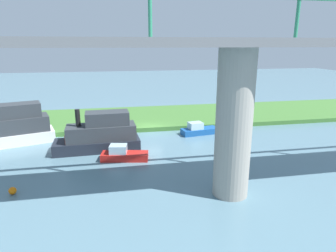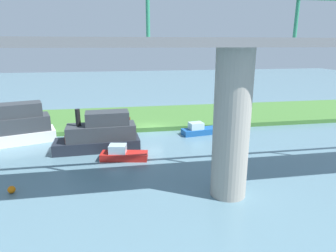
# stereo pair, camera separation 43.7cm
# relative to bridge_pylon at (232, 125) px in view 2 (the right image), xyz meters

# --- Properties ---
(ground_plane) EXTENTS (160.00, 160.00, 0.00)m
(ground_plane) POSITION_rel_bridge_pylon_xyz_m (3.22, -15.30, -4.73)
(ground_plane) COLOR slate
(grassy_bank) EXTENTS (80.00, 12.00, 0.50)m
(grassy_bank) POSITION_rel_bridge_pylon_xyz_m (3.22, -21.30, -4.48)
(grassy_bank) COLOR #427533
(grassy_bank) RESTS_ON ground
(bridge_pylon) EXTENTS (2.30, 2.30, 9.47)m
(bridge_pylon) POSITION_rel_bridge_pylon_xyz_m (0.00, 0.00, 0.00)
(bridge_pylon) COLOR #9E998E
(bridge_pylon) RESTS_ON ground
(bridge_span) EXTENTS (68.95, 4.30, 3.25)m
(bridge_span) POSITION_rel_bridge_pylon_xyz_m (-0.00, -0.02, 5.23)
(bridge_span) COLOR slate
(bridge_span) RESTS_ON bridge_pylon
(person_on_bank) EXTENTS (0.51, 0.51, 1.39)m
(person_on_bank) POSITION_rel_bridge_pylon_xyz_m (6.39, -18.46, -3.53)
(person_on_bank) COLOR #2D334C
(person_on_bank) RESTS_ON grassy_bank
(mooring_post) EXTENTS (0.20, 0.20, 0.86)m
(mooring_post) POSITION_rel_bridge_pylon_xyz_m (5.58, -17.21, -3.81)
(mooring_post) COLOR brown
(mooring_post) RESTS_ON grassy_bank
(houseboat_blue) EXTENTS (7.92, 2.92, 4.00)m
(houseboat_blue) POSITION_rel_bridge_pylon_xyz_m (8.68, -10.31, -3.25)
(houseboat_blue) COLOR #1E232D
(houseboat_blue) RESTS_ON ground
(motorboat_red) EXTENTS (4.17, 2.11, 1.33)m
(motorboat_red) POSITION_rel_bridge_pylon_xyz_m (6.70, -7.42, -4.26)
(motorboat_red) COLOR red
(motorboat_red) RESTS_ON ground
(motorboat_white) EXTENTS (4.29, 2.09, 1.37)m
(motorboat_white) POSITION_rel_bridge_pylon_xyz_m (-1.86, -13.48, -4.24)
(motorboat_white) COLOR #195199
(motorboat_white) RESTS_ON ground
(skiff_small) EXTENTS (9.05, 5.29, 4.39)m
(skiff_small) POSITION_rel_bridge_pylon_xyz_m (17.46, -13.78, -3.11)
(skiff_small) COLOR white
(skiff_small) RESTS_ON ground
(marker_buoy) EXTENTS (0.50, 0.50, 0.50)m
(marker_buoy) POSITION_rel_bridge_pylon_xyz_m (14.20, -2.64, -4.48)
(marker_buoy) COLOR orange
(marker_buoy) RESTS_ON ground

